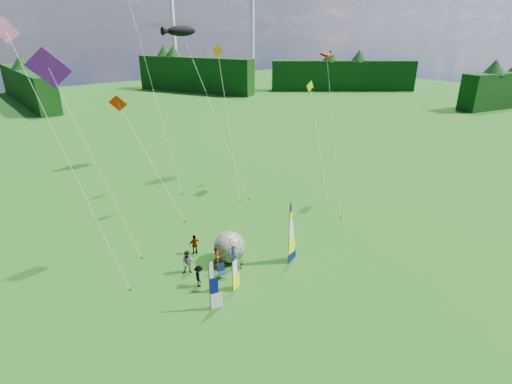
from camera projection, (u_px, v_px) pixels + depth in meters
ground at (303, 279)px, 27.51m from camera, size 220.00×220.00×0.00m
treeline_ring at (306, 228)px, 25.97m from camera, size 210.00×210.00×8.00m
turbine_left at (252, 29)px, 130.49m from camera, size 8.00×1.20×30.00m
turbine_right at (174, 30)px, 121.18m from camera, size 8.00×1.20×30.00m
feather_banner_main at (289, 235)px, 28.41m from camera, size 1.26×0.48×4.77m
side_banner_left at (232, 270)px, 25.62m from camera, size 0.93×0.38×3.38m
side_banner_far at (210, 287)px, 23.91m from camera, size 1.00×0.35×3.42m
bol_inflatable at (230, 247)px, 29.31m from camera, size 2.49×2.49×2.31m
spectator_a at (217, 258)px, 28.39m from camera, size 0.77×0.75×1.78m
spectator_b at (188, 262)px, 27.89m from camera, size 0.94×0.86×1.77m
spectator_c at (199, 276)px, 26.52m from camera, size 0.72×1.07×1.56m
spectator_d at (195, 244)px, 30.36m from camera, size 0.99×0.58×1.58m
camp_chair at (222, 271)px, 27.53m from camera, size 0.72×0.72×1.00m
kite_whale at (213, 103)px, 41.85m from camera, size 6.65×17.36×17.40m
kite_rainbow_delta at (95, 152)px, 28.25m from camera, size 9.57×11.90×15.87m
kite_parafoil at (334, 126)px, 36.39m from camera, size 8.59×10.55×15.35m
small_kite_red at (151, 155)px, 35.40m from camera, size 7.05×10.65×11.05m
small_kite_orange at (228, 118)px, 41.11m from camera, size 6.71×11.25×14.79m
small_kite_yellow at (319, 137)px, 41.31m from camera, size 8.95×11.40×11.08m
small_kite_pink at (71, 160)px, 24.32m from camera, size 7.71×9.62×17.21m
small_kite_green at (152, 81)px, 40.23m from camera, size 4.31×11.49×21.94m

